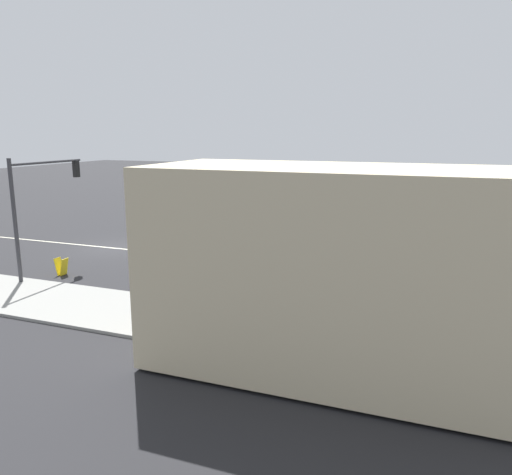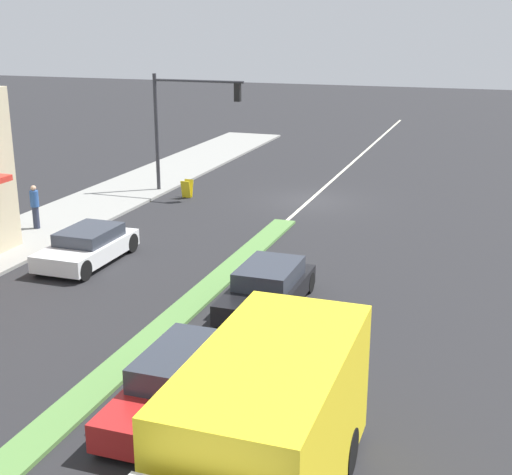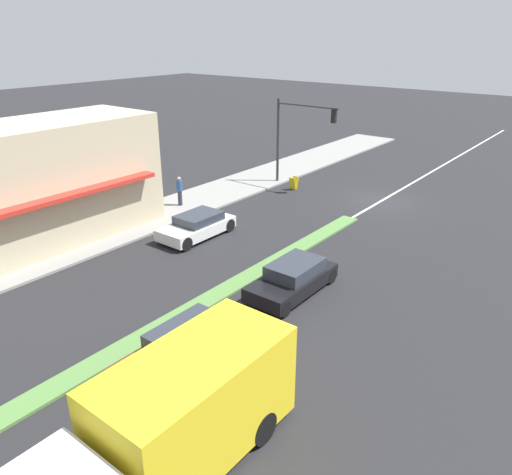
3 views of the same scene
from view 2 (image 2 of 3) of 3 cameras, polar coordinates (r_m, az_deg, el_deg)
The scene contains 9 objects.
ground_plane at distance 17.84m, azimuth -11.00°, elevation -10.40°, with size 160.00×160.00×0.00m, color #232326.
lane_marking_center at distance 33.64m, azimuth 4.31°, elevation 2.98°, with size 0.16×60.00×0.01m, color beige.
traffic_signal_main at distance 34.40m, azimuth -5.86°, elevation 9.85°, with size 4.59×0.34×5.60m.
pedestrian at distance 29.70m, azimuth -17.27°, elevation 2.44°, with size 0.34×0.34×1.76m.
warning_aframe_sign at distance 34.20m, azimuth -5.53°, elevation 3.91°, with size 0.45×0.53×0.84m.
delivery_truck at distance 11.85m, azimuth -0.18°, elevation -17.11°, with size 2.44×7.50×2.87m.
van_white at distance 25.44m, azimuth -13.32°, elevation -0.69°, with size 1.91×4.08×1.20m.
hatchback_red at distance 15.73m, azimuth -6.10°, elevation -11.45°, with size 1.78×4.58×1.34m.
suv_black at distance 20.87m, azimuth 0.93°, elevation -4.07°, with size 1.86×4.21×1.29m.
Camera 2 is at (-8.24, 31.59, 8.11)m, focal length 50.00 mm.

